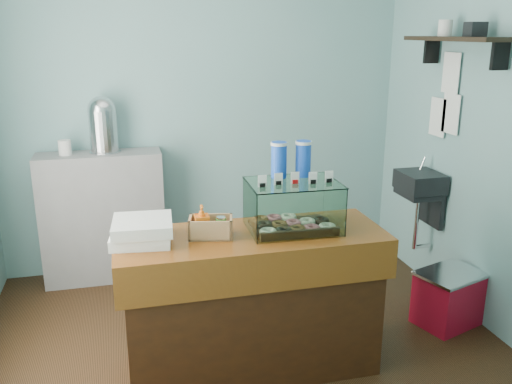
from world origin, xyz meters
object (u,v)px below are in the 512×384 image
object	(u,v)px
display_case	(292,201)
red_cooler	(449,298)
counter	(252,302)
coffee_urn	(103,123)

from	to	relation	value
display_case	red_cooler	size ratio (longest dim) A/B	1.02
counter	red_cooler	xyz separation A→B (m)	(1.51, 0.18, -0.26)
display_case	coffee_urn	distance (m)	1.91
display_case	red_cooler	bearing A→B (deg)	7.14
counter	coffee_urn	world-z (taller)	coffee_urn
counter	coffee_urn	size ratio (longest dim) A/B	3.49
display_case	red_cooler	xyz separation A→B (m)	(1.25, 0.12, -0.87)
coffee_urn	counter	bearing A→B (deg)	-62.07
counter	red_cooler	distance (m)	1.54
counter	red_cooler	bearing A→B (deg)	6.72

